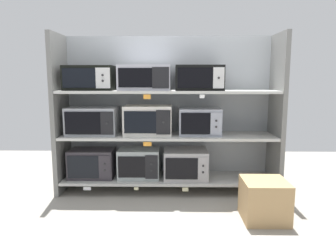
% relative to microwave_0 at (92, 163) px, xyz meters
% --- Properties ---
extents(ground, '(6.42, 6.00, 0.02)m').
position_rel_microwave_0_xyz_m(ground, '(0.89, -1.00, -0.33)').
color(ground, gray).
extents(back_panel, '(2.62, 0.04, 1.81)m').
position_rel_microwave_0_xyz_m(back_panel, '(0.89, 0.28, 0.58)').
color(back_panel, '#9EA3A8').
rests_on(back_panel, ground).
extents(upright_left, '(0.05, 0.51, 1.81)m').
position_rel_microwave_0_xyz_m(upright_left, '(-0.35, 0.00, 0.58)').
color(upright_left, slate).
rests_on(upright_left, ground).
extents(upright_right, '(0.05, 0.51, 1.81)m').
position_rel_microwave_0_xyz_m(upright_right, '(2.13, 0.00, 0.58)').
color(upright_right, slate).
rests_on(upright_right, ground).
extents(shelf_0, '(2.42, 0.51, 0.03)m').
position_rel_microwave_0_xyz_m(shelf_0, '(0.89, 0.00, -0.18)').
color(shelf_0, beige).
rests_on(shelf_0, ground).
extents(microwave_0, '(0.52, 0.34, 0.33)m').
position_rel_microwave_0_xyz_m(microwave_0, '(0.00, 0.00, 0.00)').
color(microwave_0, '#332E35').
rests_on(microwave_0, shelf_0).
extents(microwave_1, '(0.47, 0.35, 0.34)m').
position_rel_microwave_0_xyz_m(microwave_1, '(0.55, 0.00, 0.00)').
color(microwave_1, '#9AA5A5').
rests_on(microwave_1, shelf_0).
extents(microwave_2, '(0.50, 0.44, 0.33)m').
position_rel_microwave_0_xyz_m(microwave_2, '(1.10, 0.00, 0.00)').
color(microwave_2, '#A29FA2').
rests_on(microwave_2, shelf_0).
extents(price_tag_0, '(0.08, 0.00, 0.04)m').
position_rel_microwave_0_xyz_m(price_tag_0, '(0.00, -0.26, -0.22)').
color(price_tag_0, white).
extents(price_tag_1, '(0.05, 0.00, 0.03)m').
position_rel_microwave_0_xyz_m(price_tag_1, '(0.55, -0.26, -0.22)').
color(price_tag_1, beige).
extents(price_tag_2, '(0.07, 0.00, 0.04)m').
position_rel_microwave_0_xyz_m(price_tag_2, '(1.09, -0.26, -0.22)').
color(price_tag_2, beige).
extents(shelf_1, '(2.42, 0.51, 0.03)m').
position_rel_microwave_0_xyz_m(shelf_1, '(0.89, 0.00, 0.33)').
color(shelf_1, beige).
extents(microwave_3, '(0.57, 0.38, 0.32)m').
position_rel_microwave_0_xyz_m(microwave_3, '(0.02, -0.00, 0.50)').
color(microwave_3, '#989CA4').
rests_on(microwave_3, shelf_1).
extents(microwave_4, '(0.54, 0.36, 0.34)m').
position_rel_microwave_0_xyz_m(microwave_4, '(0.66, 0.00, 0.51)').
color(microwave_4, silver).
rests_on(microwave_4, shelf_1).
extents(microwave_5, '(0.47, 0.35, 0.31)m').
position_rel_microwave_0_xyz_m(microwave_5, '(1.25, 0.00, 0.50)').
color(microwave_5, '#969BA9').
rests_on(microwave_5, shelf_1).
extents(price_tag_3, '(0.09, 0.00, 0.05)m').
position_rel_microwave_0_xyz_m(price_tag_3, '(0.67, -0.26, 0.29)').
color(price_tag_3, orange).
extents(shelf_2, '(2.42, 0.51, 0.03)m').
position_rel_microwave_0_xyz_m(shelf_2, '(0.89, 0.00, 0.84)').
color(shelf_2, beige).
extents(microwave_6, '(0.54, 0.39, 0.27)m').
position_rel_microwave_0_xyz_m(microwave_6, '(0.01, 0.00, 0.99)').
color(microwave_6, black).
rests_on(microwave_6, shelf_2).
extents(microwave_7, '(0.57, 0.42, 0.28)m').
position_rel_microwave_0_xyz_m(microwave_7, '(0.63, 0.00, 0.99)').
color(microwave_7, '#B8B7C4').
rests_on(microwave_7, shelf_2).
extents(microwave_8, '(0.52, 0.43, 0.28)m').
position_rel_microwave_0_xyz_m(microwave_8, '(1.24, 0.00, 0.99)').
color(microwave_8, black).
rests_on(microwave_8, shelf_2).
extents(price_tag_4, '(0.08, 0.00, 0.05)m').
position_rel_microwave_0_xyz_m(price_tag_4, '(0.68, -0.26, 0.79)').
color(price_tag_4, orange).
extents(price_tag_5, '(0.05, 0.00, 0.04)m').
position_rel_microwave_0_xyz_m(price_tag_5, '(1.25, -0.26, 0.80)').
color(price_tag_5, white).
extents(shipping_carton, '(0.40, 0.40, 0.38)m').
position_rel_microwave_0_xyz_m(shipping_carton, '(1.80, -0.77, -0.13)').
color(shipping_carton, tan).
rests_on(shipping_carton, ground).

